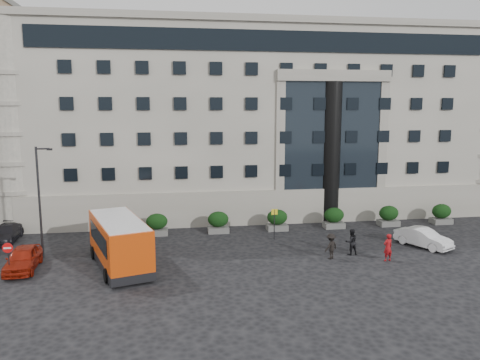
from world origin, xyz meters
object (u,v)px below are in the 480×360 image
at_px(hedge_e, 389,216).
at_px(bus_stop_sign, 274,219).
at_px(hedge_b, 218,222).
at_px(pedestrian_b, 351,242).
at_px(red_truck, 51,198).
at_px(parked_car_a, 23,259).
at_px(hedge_f, 441,214).
at_px(minibus, 119,241).
at_px(white_taxi, 423,238).
at_px(no_entry_sign, 8,253).
at_px(hedge_c, 277,220).
at_px(street_lamp, 40,198).
at_px(hedge_d, 334,218).
at_px(parked_car_d, 27,211).
at_px(hedge_a, 157,224).
at_px(pedestrian_a, 388,247).
at_px(pedestrian_c, 331,246).
at_px(parked_car_c, 6,233).

xyz_separation_m(hedge_e, bus_stop_sign, (-11.30, -2.80, 0.80)).
relative_size(hedge_b, pedestrian_b, 0.95).
relative_size(red_truck, parked_car_a, 1.14).
distance_m(hedge_f, minibus, 29.34).
xyz_separation_m(parked_car_a, white_taxi, (29.04, 0.81, -0.06)).
height_order(hedge_e, no_entry_sign, no_entry_sign).
distance_m(hedge_c, minibus, 14.88).
xyz_separation_m(street_lamp, bus_stop_sign, (17.44, 2.00, -2.64)).
bearing_deg(hedge_d, hedge_f, 0.00).
height_order(bus_stop_sign, red_truck, red_truck).
xyz_separation_m(hedge_c, hedge_d, (5.20, 0.00, 0.00)).
bearing_deg(white_taxi, parked_car_d, 128.52).
relative_size(minibus, parked_car_d, 1.70).
xyz_separation_m(street_lamp, parked_car_a, (-0.66, -2.55, -3.59)).
distance_m(hedge_c, bus_stop_sign, 3.05).
xyz_separation_m(hedge_b, hedge_f, (20.80, 0.00, 0.00)).
bearing_deg(pedestrian_b, bus_stop_sign, -52.58).
distance_m(hedge_a, hedge_f, 26.00).
bearing_deg(pedestrian_a, pedestrian_c, -30.04).
distance_m(hedge_a, pedestrian_c, 14.87).
bearing_deg(pedestrian_a, hedge_b, -54.86).
bearing_deg(hedge_d, pedestrian_b, -100.66).
distance_m(hedge_d, bus_stop_sign, 6.76).
xyz_separation_m(pedestrian_b, pedestrian_c, (-1.79, -0.68, -0.05)).
bearing_deg(no_entry_sign, hedge_e, 16.52).
height_order(minibus, red_truck, minibus).
bearing_deg(red_truck, hedge_f, -11.58).
distance_m(hedge_d, pedestrian_a, 9.28).
bearing_deg(bus_stop_sign, hedge_a, 163.58).
bearing_deg(no_entry_sign, hedge_b, 31.90).
bearing_deg(hedge_b, pedestrian_b, -40.00).
distance_m(hedge_c, no_entry_sign, 21.33).
relative_size(hedge_c, hedge_d, 1.00).
bearing_deg(pedestrian_a, minibus, -19.57).
distance_m(hedge_a, parked_car_d, 15.13).
relative_size(hedge_d, parked_car_a, 0.40).
bearing_deg(parked_car_d, hedge_f, -18.91).
xyz_separation_m(hedge_c, red_truck, (-21.37, 10.58, 0.46)).
relative_size(hedge_f, pedestrian_b, 0.95).
bearing_deg(hedge_a, parked_car_c, -179.85).
bearing_deg(hedge_b, white_taxi, -23.24).
xyz_separation_m(pedestrian_a, pedestrian_c, (-3.80, 1.04, -0.06)).
bearing_deg(hedge_f, minibus, -164.77).
height_order(parked_car_d, pedestrian_c, pedestrian_c).
bearing_deg(hedge_f, pedestrian_a, -136.64).
bearing_deg(street_lamp, hedge_e, 9.48).
bearing_deg(white_taxi, street_lamp, 148.99).
distance_m(hedge_f, street_lamp, 34.45).
distance_m(parked_car_d, pedestrian_a, 33.77).
xyz_separation_m(hedge_d, minibus, (-17.89, -7.71, 0.90)).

